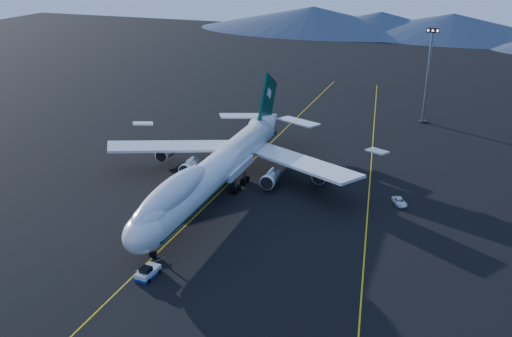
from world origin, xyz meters
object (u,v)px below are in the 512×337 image
(boeing_747, at_px, (216,169))
(floodlight_mast, at_px, (428,76))
(service_van, at_px, (400,202))
(pushback_tug, at_px, (148,273))

(boeing_747, relative_size, floodlight_mast, 2.68)
(floodlight_mast, bearing_deg, service_van, -89.43)
(pushback_tug, height_order, floodlight_mast, floodlight_mast)
(boeing_747, xyz_separation_m, pushback_tug, (2.30, -32.14, -5.18))
(service_van, bearing_deg, boeing_747, 166.00)
(boeing_747, relative_size, pushback_tug, 15.25)
(pushback_tug, bearing_deg, floodlight_mast, 75.56)
(service_van, relative_size, floodlight_mast, 0.17)
(boeing_747, distance_m, floodlight_mast, 77.14)
(pushback_tug, distance_m, service_van, 53.13)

